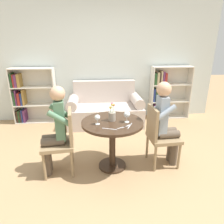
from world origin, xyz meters
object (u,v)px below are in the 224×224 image
at_px(wine_glass_right, 127,115).
at_px(person_right, 166,122).
at_px(couch, 105,110).
at_px(person_left, 55,130).
at_px(flower_vase, 112,115).
at_px(bookshelf_left, 30,96).
at_px(wine_glass_left, 97,118).
at_px(bookshelf_right, 165,93).
at_px(chair_left, 63,139).
at_px(chair_right, 159,134).

bearing_deg(wine_glass_right, person_right, 5.96).
xyz_separation_m(couch, wine_glass_right, (0.19, -1.72, 0.51)).
bearing_deg(person_left, person_right, 87.06).
relative_size(couch, flower_vase, 6.13).
distance_m(couch, bookshelf_left, 1.71).
bearing_deg(wine_glass_left, person_right, 5.62).
relative_size(bookshelf_right, flower_vase, 4.67).
height_order(couch, wine_glass_left, couch).
distance_m(couch, chair_left, 1.85).
bearing_deg(chair_left, chair_right, 86.45).
bearing_deg(wine_glass_right, chair_left, 179.29).
height_order(person_right, wine_glass_right, person_right).
bearing_deg(flower_vase, person_left, -174.27).
bearing_deg(wine_glass_right, wine_glass_left, -174.88).
xyz_separation_m(bookshelf_left, person_right, (2.44, -1.93, 0.07)).
height_order(bookshelf_right, chair_right, bookshelf_right).
distance_m(bookshelf_right, wine_glass_right, 2.35).
relative_size(chair_right, wine_glass_right, 5.81).
height_order(chair_right, person_left, person_left).
xyz_separation_m(couch, person_left, (-0.77, -1.72, 0.34)).
distance_m(wine_glass_right, flower_vase, 0.21).
bearing_deg(person_right, chair_left, 88.86).
xyz_separation_m(person_left, person_right, (1.54, 0.06, 0.02)).
relative_size(bookshelf_right, person_right, 0.98).
bearing_deg(chair_right, bookshelf_right, -24.36).
bearing_deg(bookshelf_left, chair_right, -39.51).
bearing_deg(wine_glass_left, bookshelf_right, 50.97).
bearing_deg(person_right, couch, 21.86).
relative_size(bookshelf_right, chair_right, 1.36).
height_order(couch, bookshelf_left, bookshelf_left).
relative_size(chair_left, flower_vase, 3.43).
xyz_separation_m(wine_glass_left, wine_glass_right, (0.40, 0.04, 0.02)).
bearing_deg(person_right, bookshelf_left, 48.56).
xyz_separation_m(bookshelf_left, wine_glass_right, (1.86, -1.99, 0.23)).
bearing_deg(couch, bookshelf_right, 10.67).
bearing_deg(person_right, flower_vase, 85.84).
bearing_deg(bookshelf_right, bookshelf_left, 179.96).
height_order(couch, chair_left, couch).
xyz_separation_m(person_right, flower_vase, (-0.77, 0.01, 0.14)).
distance_m(bookshelf_left, flower_vase, 2.55).
xyz_separation_m(couch, flower_vase, (0.00, -1.64, 0.49)).
relative_size(person_left, wine_glass_left, 9.28).
bearing_deg(chair_left, person_right, 86.66).
bearing_deg(person_left, chair_left, 93.48).
distance_m(couch, wine_glass_right, 1.80).
xyz_separation_m(chair_right, person_right, (0.09, 0.01, 0.17)).
relative_size(bookshelf_left, person_left, 0.99).
xyz_separation_m(person_right, wine_glass_right, (-0.58, -0.06, 0.16)).
distance_m(bookshelf_left, person_left, 2.18).
xyz_separation_m(couch, bookshelf_right, (1.43, 0.27, 0.29)).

